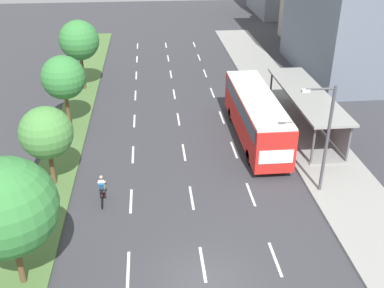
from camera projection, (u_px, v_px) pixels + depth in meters
The scene contains 14 objects.
ground_plane at pixel (206, 283), 19.98m from camera, with size 140.00×140.00×0.00m, color #38383D.
median_strip at pixel (76, 111), 36.86m from camera, with size 2.60×52.00×0.12m, color #4C7038.
sidewalk_right at pixel (284, 103), 38.35m from camera, with size 4.50×52.00×0.15m, color gray.
lane_divider_left at pixel (134, 121), 35.30m from camera, with size 0.14×46.47×0.01m.
lane_divider_center at pixel (178, 119), 35.60m from camera, with size 0.14×46.47×0.01m.
lane_divider_right at pixel (222, 117), 35.90m from camera, with size 0.14×46.47×0.01m.
bus_shelter at pixel (309, 107), 33.05m from camera, with size 2.90×11.54×2.86m.
bus at pixel (256, 113), 31.56m from camera, with size 2.54×11.29×3.37m.
cyclist at pixel (102, 190), 25.14m from camera, with size 0.46×1.82×1.71m.
median_tree_nearest at pixel (6, 208), 18.06m from camera, with size 4.21×4.21×6.12m.
median_tree_second at pixel (46, 133), 25.51m from camera, with size 3.08×3.08×4.94m.
median_tree_third at pixel (63, 78), 32.42m from camera, with size 3.22×3.22×5.50m.
median_tree_fourth at pixel (79, 40), 39.31m from camera, with size 3.51×3.51×6.26m.
streetlight at pixel (325, 133), 24.63m from camera, with size 1.91×0.24×6.50m.
Camera 1 is at (-2.05, -14.65, 14.83)m, focal length 41.72 mm.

